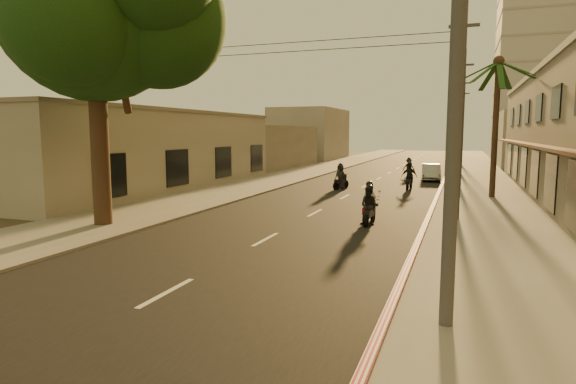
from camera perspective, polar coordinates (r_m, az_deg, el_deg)
name	(u,v)px	position (r m, az deg, el deg)	size (l,w,h in m)	color
ground	(241,253)	(15.14, -5.62, -7.24)	(160.00, 160.00, 0.00)	#383023
road	(365,186)	(34.03, 9.07, 0.69)	(10.00, 140.00, 0.02)	black
sidewalk_right	(480,190)	(33.44, 21.79, 0.25)	(5.00, 140.00, 0.12)	slate
sidewalk_left	(266,182)	(36.19, -2.66, 1.23)	(5.00, 140.00, 0.12)	slate
curb_stripe	(437,197)	(28.48, 17.26, -0.59)	(0.20, 60.00, 0.20)	#AE1220
left_building	(143,149)	(34.01, -16.85, 4.85)	(8.20, 24.20, 5.20)	#A19E92
distant_tower	(550,50)	(70.64, 28.59, 14.58)	(12.10, 12.10, 28.00)	#B7B5B2
broadleaf_tree	(104,6)	(20.67, -20.95, 19.88)	(9.60, 8.70, 12.10)	black
palm_tree	(498,70)	(29.46, 23.67, 13.14)	(5.00, 5.00, 8.20)	black
utility_poles	(463,88)	(33.34, 20.03, 11.47)	(1.20, 48.26, 9.00)	#38383A
filler_right	(539,139)	(58.72, 27.59, 5.55)	(8.00, 14.00, 6.00)	#A19E92
filler_left_near	(260,147)	(51.45, -3.36, 5.34)	(8.00, 14.00, 4.40)	#A19E92
filler_left_far	(310,134)	(68.33, 2.66, 6.86)	(8.00, 14.00, 7.00)	#A19E92
scooter_red	(369,205)	(20.21, 9.59, -1.47)	(0.71, 1.78, 1.75)	black
scooter_mid_a	(370,207)	(19.68, 9.64, -1.75)	(0.83, 1.69, 1.66)	black
scooter_mid_b	(409,177)	(32.62, 14.18, 1.73)	(1.07, 1.87, 1.84)	black
scooter_far_a	(340,177)	(31.92, 6.24, 1.74)	(1.13, 1.71, 1.75)	black
scooter_far_b	(409,168)	(42.21, 14.12, 2.82)	(1.26, 1.68, 1.66)	black
parked_car	(431,172)	(39.22, 16.60, 2.25)	(1.71, 4.01, 1.28)	#A2A4AA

